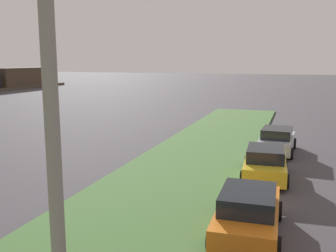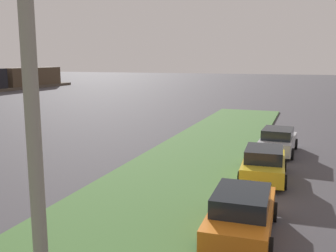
{
  "view_description": "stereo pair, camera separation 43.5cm",
  "coord_description": "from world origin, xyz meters",
  "views": [
    {
      "loc": [
        -0.76,
        1.45,
        5.34
      ],
      "look_at": [
        19.24,
        8.24,
        1.68
      ],
      "focal_mm": 40.81,
      "sensor_mm": 36.0,
      "label": 1
    },
    {
      "loc": [
        -0.62,
        1.04,
        5.34
      ],
      "look_at": [
        19.24,
        8.24,
        1.68
      ],
      "focal_mm": 40.81,
      "sensor_mm": 36.0,
      "label": 2
    }
  ],
  "objects": [
    {
      "name": "parked_car_silver",
      "position": [
        21.88,
        2.43,
        0.72
      ],
      "size": [
        4.37,
        2.16,
        1.47
      ],
      "rotation": [
        0.0,
        0.0,
        -0.04
      ],
      "color": "#B2B5BA",
      "rests_on": "ground"
    },
    {
      "name": "streetlight",
      "position": [
        4.26,
        4.71,
        4.39
      ],
      "size": [
        0.57,
        2.87,
        7.5
      ],
      "color": "gray",
      "rests_on": "ground"
    },
    {
      "name": "grass_median",
      "position": [
        10.0,
        6.53,
        0.06
      ],
      "size": [
        60.0,
        6.0,
        0.12
      ],
      "primitive_type": "cube",
      "color": "#477238",
      "rests_on": "ground"
    },
    {
      "name": "parked_car_orange",
      "position": [
        10.55,
        2.69,
        0.72
      ],
      "size": [
        4.36,
        2.13,
        1.47
      ],
      "rotation": [
        0.0,
        0.0,
        0.03
      ],
      "color": "orange",
      "rests_on": "ground"
    },
    {
      "name": "parked_car_yellow",
      "position": [
        16.61,
        2.66,
        0.72
      ],
      "size": [
        4.4,
        2.21,
        1.47
      ],
      "rotation": [
        0.0,
        0.0,
        0.06
      ],
      "color": "gold",
      "rests_on": "ground"
    }
  ]
}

